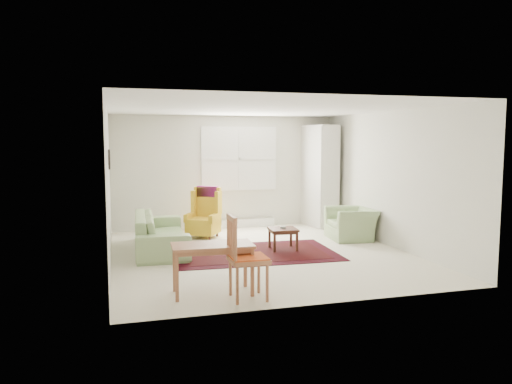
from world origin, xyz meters
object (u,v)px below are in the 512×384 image
object	(u,v)px
coffee_table	(283,239)
stool	(203,227)
wingback_chair	(203,213)
desk	(213,269)
sofa	(161,225)
cabinet	(320,176)
armchair	(351,221)
desk_chair	(248,257)

from	to	relation	value
coffee_table	stool	size ratio (longest dim) A/B	1.21
wingback_chair	desk	bearing A→B (deg)	-66.53
stool	desk	world-z (taller)	desk
sofa	cabinet	size ratio (longest dim) A/B	0.98
sofa	desk	size ratio (longest dim) A/B	2.19
sofa	armchair	world-z (taller)	sofa
sofa	desk_chair	bearing A→B (deg)	-162.89
coffee_table	desk_chair	bearing A→B (deg)	-117.77
cabinet	desk	distance (m)	5.53
desk	wingback_chair	bearing A→B (deg)	81.96
wingback_chair	cabinet	world-z (taller)	cabinet
cabinet	wingback_chair	bearing A→B (deg)	-175.60
sofa	stool	distance (m)	1.43
stool	cabinet	bearing A→B (deg)	10.91
armchair	coffee_table	bearing A→B (deg)	-65.56
desk_chair	cabinet	bearing A→B (deg)	-32.00
wingback_chair	desk_chair	bearing A→B (deg)	-60.38
sofa	desk	world-z (taller)	sofa
sofa	armchair	bearing A→B (deg)	-87.67
sofa	wingback_chair	bearing A→B (deg)	-42.61
wingback_chair	cabinet	xyz separation A→B (m)	(2.81, 0.65, 0.64)
desk_chair	desk	bearing A→B (deg)	51.30
stool	desk	bearing A→B (deg)	-98.14
coffee_table	desk_chair	xyz separation A→B (m)	(-1.32, -2.50, 0.33)
cabinet	desk	world-z (taller)	cabinet
desk	cabinet	bearing A→B (deg)	52.49
cabinet	desk_chair	distance (m)	5.54
desk_chair	sofa	bearing A→B (deg)	14.78
sofa	wingback_chair	size ratio (longest dim) A/B	2.19
desk_chair	coffee_table	bearing A→B (deg)	-27.47
sofa	wingback_chair	distance (m)	1.31
stool	desk	distance (m)	3.84
sofa	stool	bearing A→B (deg)	-39.95
cabinet	desk	bearing A→B (deg)	-136.18
sofa	desk	bearing A→B (deg)	-169.00
cabinet	desk	size ratio (longest dim) A/B	2.24
coffee_table	desk_chair	distance (m)	2.84
armchair	stool	distance (m)	2.98
wingback_chair	stool	size ratio (longest dim) A/B	2.56
sofa	coffee_table	size ratio (longest dim) A/B	4.64
stool	cabinet	distance (m)	2.99
sofa	desk_chair	xyz separation A→B (m)	(0.80, -3.08, 0.07)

